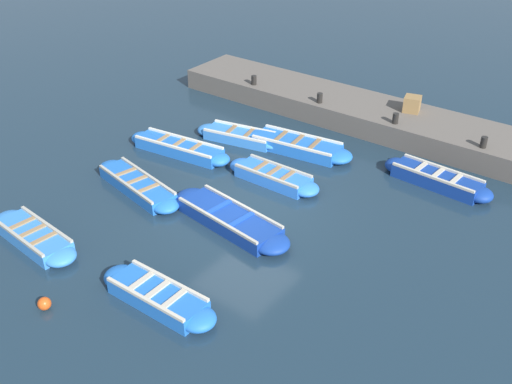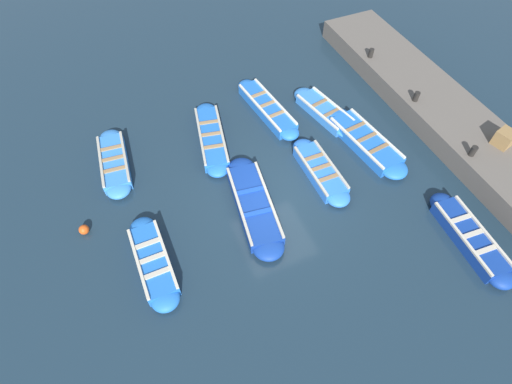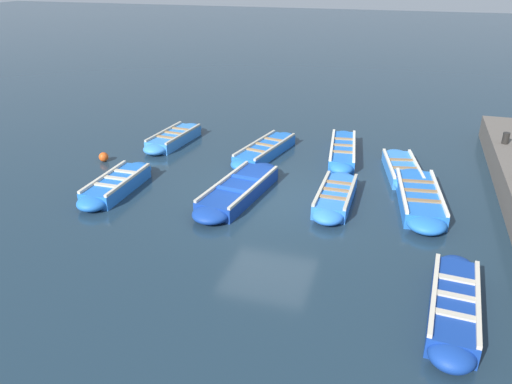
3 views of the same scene
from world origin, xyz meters
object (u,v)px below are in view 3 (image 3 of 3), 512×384
(boat_alongside, at_px, (239,190))
(boat_inner_gap, at_px, (454,306))
(boat_drifting, at_px, (402,169))
(buoy_orange_near, at_px, (104,157))
(boat_stern_in, at_px, (343,151))
(boat_far_corner, at_px, (174,138))
(boat_tucked, at_px, (265,150))
(boat_end_of_row, at_px, (336,196))
(boat_centre, at_px, (419,198))
(bollard_south, at_px, (506,138))
(boat_outer_right, at_px, (117,185))

(boat_alongside, bearing_deg, boat_inner_gap, -34.10)
(boat_drifting, height_order, buoy_orange_near, boat_drifting)
(boat_stern_in, distance_m, boat_inner_gap, 8.10)
(boat_far_corner, bearing_deg, boat_stern_in, 4.10)
(boat_tucked, xyz_separation_m, boat_alongside, (0.22, -3.29, 0.01))
(boat_tucked, xyz_separation_m, buoy_orange_near, (-4.75, -2.08, -0.02))
(boat_alongside, xyz_separation_m, buoy_orange_near, (-4.97, 1.21, -0.04))
(boat_stern_in, distance_m, boat_alongside, 4.50)
(boat_end_of_row, bearing_deg, boat_centre, 14.50)
(bollard_south, height_order, buoy_orange_near, bollard_south)
(boat_end_of_row, distance_m, boat_far_corner, 6.89)
(boat_stern_in, relative_size, boat_alongside, 0.94)
(boat_far_corner, height_order, boat_inner_gap, boat_inner_gap)
(boat_tucked, distance_m, boat_inner_gap, 8.82)
(boat_drifting, relative_size, boat_inner_gap, 0.95)
(boat_end_of_row, xyz_separation_m, boat_tucked, (-2.77, 2.90, -0.01))
(boat_alongside, distance_m, boat_inner_gap, 6.40)
(boat_centre, height_order, bollard_south, bollard_south)
(boat_far_corner, bearing_deg, boat_outer_right, -86.43)
(boat_drifting, xyz_separation_m, boat_end_of_row, (-1.58, -2.52, 0.02))
(boat_outer_right, bearing_deg, boat_stern_in, 39.35)
(boat_stern_in, bearing_deg, boat_tucked, -165.76)
(boat_centre, distance_m, bollard_south, 4.35)
(boat_far_corner, relative_size, boat_outer_right, 1.03)
(boat_outer_right, bearing_deg, boat_drifting, 25.50)
(boat_centre, bearing_deg, boat_end_of_row, -165.50)
(bollard_south, bearing_deg, boat_far_corner, -174.62)
(boat_alongside, bearing_deg, boat_far_corner, 135.94)
(boat_end_of_row, bearing_deg, buoy_orange_near, 173.79)
(boat_inner_gap, relative_size, bollard_south, 9.79)
(boat_alongside, bearing_deg, bollard_south, 32.55)
(boat_inner_gap, bearing_deg, boat_end_of_row, 124.62)
(boat_stern_in, relative_size, boat_inner_gap, 1.12)
(boat_far_corner, bearing_deg, buoy_orange_near, -120.92)
(boat_far_corner, distance_m, buoy_orange_near, 2.66)
(boat_alongside, relative_size, bollard_south, 11.70)
(boat_end_of_row, xyz_separation_m, boat_centre, (2.10, 0.54, 0.01))
(boat_drifting, relative_size, boat_tucked, 0.87)
(bollard_south, xyz_separation_m, buoy_orange_near, (-12.02, -3.28, -0.77))
(boat_drifting, bearing_deg, boat_stern_in, 152.38)
(boat_drifting, bearing_deg, buoy_orange_near, -169.44)
(boat_end_of_row, bearing_deg, boat_tucked, 133.73)
(boat_drifting, bearing_deg, boat_outer_right, -154.50)
(boat_tucked, relative_size, bollard_south, 10.76)
(boat_end_of_row, relative_size, boat_far_corner, 0.95)
(boat_tucked, height_order, boat_inner_gap, boat_inner_gap)
(boat_stern_in, xyz_separation_m, boat_outer_right, (-5.57, -4.57, -0.00))
(boat_end_of_row, bearing_deg, boat_drifting, 57.80)
(boat_end_of_row, bearing_deg, boat_stern_in, 95.30)
(boat_inner_gap, bearing_deg, boat_drifting, 100.14)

